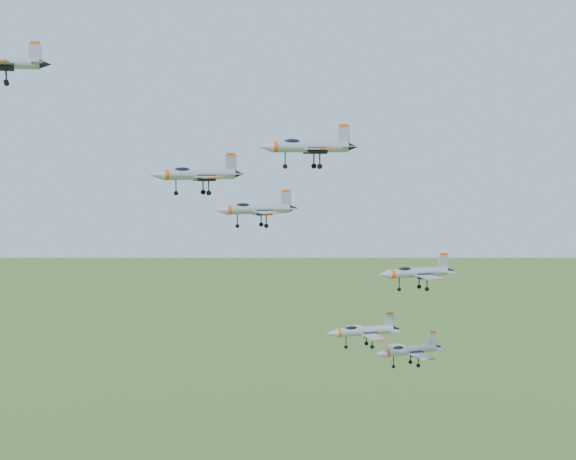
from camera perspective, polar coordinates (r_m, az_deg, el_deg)
jet_left_high at (r=103.63m, az=-6.51°, el=3.97°), size 12.84×10.67×3.43m
jet_right_high at (r=99.92m, az=1.38°, el=5.96°), size 13.07×11.07×3.54m
jet_left_low at (r=123.43m, az=-2.32°, el=1.50°), size 13.66×11.46×3.66m
jet_right_low at (r=109.27m, az=9.09°, el=-3.00°), size 11.66×9.78×3.13m
jet_trail at (r=127.58m, az=5.31°, el=-7.16°), size 12.67×10.69×3.41m
jet_extra at (r=140.68m, az=8.55°, el=-8.45°), size 13.63×11.32×3.64m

